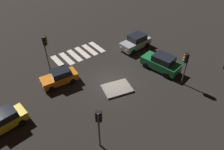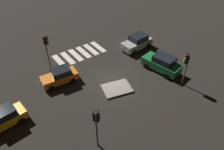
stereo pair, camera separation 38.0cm
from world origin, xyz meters
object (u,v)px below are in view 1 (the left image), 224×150
car_green (161,63)px  traffic_light_north (99,120)px  car_silver (136,42)px  traffic_island (117,88)px  traffic_light_west (186,61)px  traffic_light_east (46,45)px  car_orange (60,77)px  car_yellow (3,121)px

car_green → traffic_light_north: size_ratio=1.24×
traffic_light_north → car_green: bearing=-26.7°
car_silver → car_green: 5.40m
traffic_light_north → traffic_island: bearing=-5.7°
car_green → traffic_light_west: (0.18, 2.96, 1.87)m
traffic_island → car_green: bearing=176.0°
car_silver → traffic_light_east: 11.56m
car_orange → traffic_light_north: bearing=90.0°
traffic_light_west → traffic_light_east: bearing=-9.2°
car_orange → traffic_light_west: 12.98m
car_silver → traffic_light_west: (1.17, 8.27, 1.90)m
car_silver → traffic_island: bearing=31.2°
traffic_island → car_yellow: bearing=-11.3°
traffic_light_north → car_silver: bearing=-8.6°
traffic_island → car_orange: 6.17m
car_yellow → traffic_light_east: 8.85m
car_yellow → traffic_light_west: (-16.43, 5.49, 2.01)m
traffic_light_north → traffic_light_east: 11.78m
car_silver → traffic_light_east: (11.03, -2.67, 2.21)m
traffic_light_west → traffic_island: bearing=9.1°
traffic_island → traffic_light_west: (-5.95, 3.39, 2.73)m
traffic_light_west → car_yellow: bearing=20.3°
traffic_light_east → traffic_light_west: (-9.86, 10.95, -0.32)m
traffic_light_east → traffic_light_west: traffic_light_east is taller
car_orange → car_green: bearing=160.3°
car_orange → traffic_light_north: (0.88, 8.64, 2.04)m
car_yellow → car_orange: bearing=-165.1°
traffic_island → car_green: size_ratio=0.72×
traffic_light_north → traffic_light_west: 11.03m
traffic_light_north → traffic_light_east: (-1.14, -11.72, 0.28)m
car_green → traffic_light_west: 3.51m
car_orange → car_green: size_ratio=0.84×
car_silver → car_yellow: 17.82m
car_green → traffic_light_north: 11.94m
traffic_island → car_orange: car_orange is taller
traffic_light_east → car_yellow: bearing=-83.4°
traffic_light_west → car_green: bearing=-54.7°
traffic_island → traffic_light_north: (5.06, 4.17, 2.77)m
car_silver → car_green: size_ratio=0.95×
traffic_light_north → traffic_light_west: traffic_light_north is taller
car_silver → car_green: (0.99, 5.31, 0.03)m
car_orange → traffic_light_east: size_ratio=0.95×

